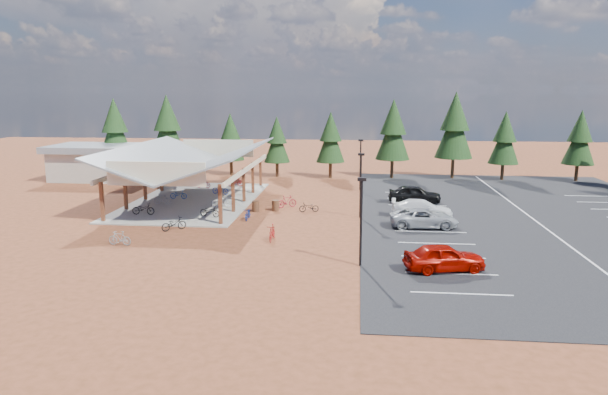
{
  "coord_description": "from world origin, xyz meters",
  "views": [
    {
      "loc": [
        4.77,
        -40.01,
        9.95
      ],
      "look_at": [
        0.62,
        1.18,
        1.71
      ],
      "focal_mm": 32.0,
      "sensor_mm": 36.0,
      "label": 1
    }
  ],
  "objects_px": {
    "bike_3": "(203,184)",
    "car_2": "(424,218)",
    "outbuilding": "(102,162)",
    "trash_bin_0": "(256,206)",
    "car_0": "(444,257)",
    "lamp_post_1": "(361,181)",
    "lamp_post_2": "(360,161)",
    "bike_13": "(120,238)",
    "car_3": "(422,209)",
    "trash_bin_1": "(275,205)",
    "bike_1": "(162,199)",
    "bike_4": "(210,211)",
    "bike_5": "(222,201)",
    "bike_2": "(178,194)",
    "bike_6": "(220,189)",
    "bike_11": "(272,232)",
    "bike_14": "(248,214)",
    "bike_pavilion": "(193,160)",
    "bike_15": "(287,201)",
    "bike_16": "(309,207)",
    "bike_0": "(143,209)",
    "bike_7": "(235,182)",
    "lamp_post_0": "(361,215)",
    "car_4": "(415,194)",
    "bike_12": "(174,224)"
  },
  "relations": [
    {
      "from": "bike_3",
      "to": "car_2",
      "type": "xyz_separation_m",
      "value": [
        20.6,
        -13.92,
        0.17
      ]
    },
    {
      "from": "outbuilding",
      "to": "car_2",
      "type": "distance_m",
      "value": 38.53
    },
    {
      "from": "trash_bin_0",
      "to": "car_0",
      "type": "bearing_deg",
      "value": -46.15
    },
    {
      "from": "lamp_post_1",
      "to": "lamp_post_2",
      "type": "bearing_deg",
      "value": 90.0
    },
    {
      "from": "outbuilding",
      "to": "bike_13",
      "type": "distance_m",
      "value": 28.73
    },
    {
      "from": "car_3",
      "to": "trash_bin_0",
      "type": "bearing_deg",
      "value": 91.48
    },
    {
      "from": "trash_bin_0",
      "to": "car_0",
      "type": "height_order",
      "value": "car_0"
    },
    {
      "from": "trash_bin_1",
      "to": "bike_1",
      "type": "distance_m",
      "value": 10.23
    },
    {
      "from": "bike_4",
      "to": "bike_1",
      "type": "bearing_deg",
      "value": 68.37
    },
    {
      "from": "trash_bin_0",
      "to": "bike_5",
      "type": "bearing_deg",
      "value": 162.1
    },
    {
      "from": "bike_5",
      "to": "bike_2",
      "type": "bearing_deg",
      "value": 43.39
    },
    {
      "from": "bike_6",
      "to": "car_3",
      "type": "relative_size",
      "value": 0.38
    },
    {
      "from": "bike_13",
      "to": "car_0",
      "type": "relative_size",
      "value": 0.35
    },
    {
      "from": "outbuilding",
      "to": "bike_4",
      "type": "relative_size",
      "value": 6.39
    },
    {
      "from": "bike_13",
      "to": "car_3",
      "type": "distance_m",
      "value": 22.73
    },
    {
      "from": "bike_4",
      "to": "bike_11",
      "type": "height_order",
      "value": "bike_11"
    },
    {
      "from": "lamp_post_2",
      "to": "bike_14",
      "type": "height_order",
      "value": "lamp_post_2"
    },
    {
      "from": "bike_pavilion",
      "to": "trash_bin_0",
      "type": "height_order",
      "value": "bike_pavilion"
    },
    {
      "from": "lamp_post_2",
      "to": "trash_bin_1",
      "type": "relative_size",
      "value": 5.71
    },
    {
      "from": "trash_bin_0",
      "to": "bike_15",
      "type": "xyz_separation_m",
      "value": [
        2.38,
        1.85,
        0.08
      ]
    },
    {
      "from": "bike_14",
      "to": "bike_2",
      "type": "bearing_deg",
      "value": 137.11
    },
    {
      "from": "lamp_post_1",
      "to": "bike_11",
      "type": "xyz_separation_m",
      "value": [
        -5.9,
        -7.22,
        -2.43
      ]
    },
    {
      "from": "lamp_post_2",
      "to": "bike_1",
      "type": "relative_size",
      "value": 3.17
    },
    {
      "from": "bike_2",
      "to": "bike_14",
      "type": "xyz_separation_m",
      "value": [
        7.92,
        -6.99,
        -0.05
      ]
    },
    {
      "from": "lamp_post_1",
      "to": "bike_5",
      "type": "relative_size",
      "value": 2.95
    },
    {
      "from": "bike_2",
      "to": "bike_13",
      "type": "relative_size",
      "value": 0.99
    },
    {
      "from": "bike_3",
      "to": "bike_6",
      "type": "bearing_deg",
      "value": -133.86
    },
    {
      "from": "bike_13",
      "to": "bike_16",
      "type": "relative_size",
      "value": 0.98
    },
    {
      "from": "bike_0",
      "to": "bike_7",
      "type": "height_order",
      "value": "bike_7"
    },
    {
      "from": "lamp_post_0",
      "to": "car_2",
      "type": "height_order",
      "value": "lamp_post_0"
    },
    {
      "from": "lamp_post_2",
      "to": "bike_11",
      "type": "relative_size",
      "value": 2.81
    },
    {
      "from": "car_4",
      "to": "bike_4",
      "type": "bearing_deg",
      "value": 114.56
    },
    {
      "from": "lamp_post_1",
      "to": "bike_13",
      "type": "xyz_separation_m",
      "value": [
        -15.6,
        -9.36,
        -2.5
      ]
    },
    {
      "from": "bike_2",
      "to": "bike_4",
      "type": "xyz_separation_m",
      "value": [
        4.8,
        -6.73,
        0.04
      ]
    },
    {
      "from": "bike_6",
      "to": "car_4",
      "type": "relative_size",
      "value": 0.39
    },
    {
      "from": "bike_5",
      "to": "car_2",
      "type": "height_order",
      "value": "car_2"
    },
    {
      "from": "lamp_post_1",
      "to": "lamp_post_2",
      "type": "xyz_separation_m",
      "value": [
        0.0,
        12.0,
        0.0
      ]
    },
    {
      "from": "bike_11",
      "to": "bike_12",
      "type": "distance_m",
      "value": 7.73
    },
    {
      "from": "bike_16",
      "to": "car_3",
      "type": "height_order",
      "value": "car_3"
    },
    {
      "from": "outbuilding",
      "to": "car_3",
      "type": "height_order",
      "value": "outbuilding"
    },
    {
      "from": "bike_4",
      "to": "bike_12",
      "type": "relative_size",
      "value": 0.94
    },
    {
      "from": "trash_bin_1",
      "to": "bike_6",
      "type": "relative_size",
      "value": 0.5
    },
    {
      "from": "bike_6",
      "to": "bike_12",
      "type": "xyz_separation_m",
      "value": [
        -0.03,
        -13.31,
        -0.09
      ]
    },
    {
      "from": "bike_13",
      "to": "bike_7",
      "type": "bearing_deg",
      "value": 178.87
    },
    {
      "from": "lamp_post_0",
      "to": "lamp_post_1",
      "type": "distance_m",
      "value": 12.0
    },
    {
      "from": "bike_12",
      "to": "bike_7",
      "type": "bearing_deg",
      "value": -40.91
    },
    {
      "from": "bike_0",
      "to": "car_2",
      "type": "relative_size",
      "value": 0.37
    },
    {
      "from": "trash_bin_1",
      "to": "bike_15",
      "type": "height_order",
      "value": "bike_15"
    },
    {
      "from": "bike_13",
      "to": "lamp_post_1",
      "type": "bearing_deg",
      "value": 126.91
    },
    {
      "from": "bike_5",
      "to": "lamp_post_0",
      "type": "bearing_deg",
      "value": -154.94
    }
  ]
}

